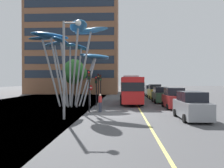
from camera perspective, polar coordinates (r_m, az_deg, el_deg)
The scene contains 18 objects.
ground at distance 19.32m, azimuth -1.25°, elevation -7.86°, with size 120.00×240.00×0.10m.
red_bus at distance 28.62m, azimuth 4.81°, elevation -1.10°, with size 2.81×9.99×3.53m.
leaf_sculpture at distance 25.35m, azimuth -10.55°, elevation 9.26°, with size 9.29×9.07×8.83m.
traffic_light_kerb_near at distance 20.20m, azimuth -5.91°, elevation 0.43°, with size 0.28×0.42×3.78m.
traffic_light_kerb_far at distance 25.73m, azimuth -4.09°, elevation -0.12°, with size 0.28×0.42×3.39m.
traffic_light_island_mid at distance 32.15m, azimuth -3.52°, elevation 0.71°, with size 0.28×0.42×3.92m.
traffic_light_opposite at distance 30.71m, azimuth -2.96°, elevation 0.46°, with size 0.28×0.42×3.73m.
car_parked_near at distance 17.51m, azimuth 19.74°, elevation -5.42°, with size 1.95×4.49×2.06m.
car_parked_mid at distance 24.13m, azimuth 15.59°, elevation -3.65°, with size 2.02×4.28×2.16m.
car_parked_far at distance 30.18m, azimuth 12.38°, elevation -2.82°, with size 2.05×4.54×2.08m.
car_side_street at distance 36.28m, azimuth 10.88°, elevation -2.05°, with size 2.02×4.54×2.34m.
car_far_side at distance 41.98m, azimuth 9.80°, elevation -1.81°, with size 1.93×4.23×2.11m.
street_lamp at distance 16.92m, azimuth -11.27°, elevation 7.02°, with size 1.39×0.44×7.37m.
tree_pavement_near at distance 43.42m, azimuth -9.35°, elevation 2.97°, with size 4.39×4.07×7.14m.
tree_pavement_far at distance 40.63m, azimuth -9.80°, elevation 2.97°, with size 3.90×4.35×6.38m.
pedestrian at distance 20.41m, azimuth -3.07°, elevation -4.89°, with size 0.34×0.34×1.68m.
no_entry_sign at distance 25.10m, azimuth -5.63°, elevation -2.09°, with size 0.60×0.12×2.40m.
backdrop_building at distance 56.08m, azimuth -9.31°, elevation 10.26°, with size 20.69×13.87×24.29m.
Camera 1 is at (0.69, -19.06, 2.82)m, focal length 35.63 mm.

